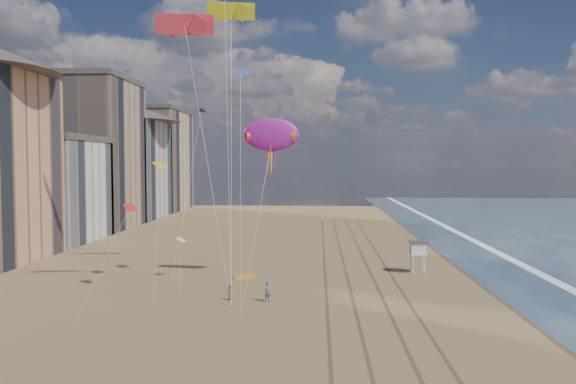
% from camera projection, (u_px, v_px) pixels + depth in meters
% --- Properties ---
extents(ground, '(260.00, 260.00, 0.00)m').
position_uv_depth(ground, '(351.00, 371.00, 34.07)').
color(ground, brown).
rests_on(ground, ground).
extents(wet_sand, '(260.00, 260.00, 0.00)m').
position_uv_depth(wet_sand, '(480.00, 260.00, 72.92)').
color(wet_sand, '#42301E').
rests_on(wet_sand, ground).
extents(foam, '(260.00, 260.00, 0.00)m').
position_uv_depth(foam, '(513.00, 260.00, 72.70)').
color(foam, white).
rests_on(foam, ground).
extents(tracks, '(7.68, 120.00, 0.01)m').
position_uv_depth(tracks, '(358.00, 274.00, 63.85)').
color(tracks, brown).
rests_on(tracks, ground).
extents(buildings, '(34.72, 131.35, 29.00)m').
position_uv_depth(buildings, '(76.00, 158.00, 101.24)').
color(buildings, '#C6B284').
rests_on(buildings, ground).
extents(lifeguard_stand, '(2.04, 2.04, 3.69)m').
position_uv_depth(lifeguard_stand, '(418.00, 248.00, 64.11)').
color(lifeguard_stand, white).
rests_on(lifeguard_stand, ground).
extents(grounded_kite, '(2.35, 1.70, 0.25)m').
position_uv_depth(grounded_kite, '(244.00, 277.00, 61.43)').
color(grounded_kite, orange).
rests_on(grounded_kite, ground).
extents(show_kite, '(5.12, 5.46, 18.65)m').
position_uv_depth(show_kite, '(271.00, 135.00, 58.86)').
color(show_kite, '#9A178F').
rests_on(show_kite, ground).
extents(kite_flyer_a, '(0.81, 0.78, 1.86)m').
position_uv_depth(kite_flyer_a, '(268.00, 292.00, 50.90)').
color(kite_flyer_a, slate).
rests_on(kite_flyer_a, ground).
extents(kite_flyer_b, '(0.88, 0.89, 1.45)m').
position_uv_depth(kite_flyer_b, '(229.00, 293.00, 51.39)').
color(kite_flyer_b, '#97624D').
rests_on(kite_flyer_b, ground).
extents(small_kites, '(12.61, 14.30, 17.85)m').
position_uv_depth(small_kites, '(189.00, 144.00, 57.69)').
color(small_kites, black).
rests_on(small_kites, ground).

